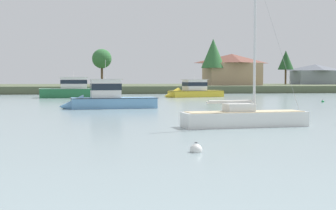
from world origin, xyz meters
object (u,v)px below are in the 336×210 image
cruiser_skyblue (104,102)px  cruiser_yellow (191,93)px  cruiser_green (79,93)px  sailboat_white (244,123)px  mooring_buoy_white (196,150)px  mooring_buoy_green (323,102)px

cruiser_skyblue → cruiser_yellow: bearing=62.5°
cruiser_skyblue → cruiser_green: bearing=96.6°
sailboat_white → mooring_buoy_white: size_ratio=18.37×
cruiser_green → cruiser_yellow: (16.96, -0.52, -0.08)m
sailboat_white → cruiser_yellow: bearing=82.2°
cruiser_yellow → cruiser_skyblue: bearing=-117.5°
mooring_buoy_white → sailboat_white: bearing=61.7°
cruiser_green → cruiser_skyblue: cruiser_skyblue is taller
cruiser_green → mooring_buoy_green: size_ratio=27.88×
cruiser_yellow → cruiser_green: bearing=178.2°
cruiser_skyblue → mooring_buoy_white: bearing=-84.1°
cruiser_skyblue → cruiser_yellow: size_ratio=0.93×
sailboat_white → cruiser_skyblue: sailboat_white is taller
cruiser_skyblue → cruiser_yellow: cruiser_skyblue is taller
cruiser_green → sailboat_white: size_ratio=1.14×
mooring_buoy_white → cruiser_green: bearing=96.2°
cruiser_green → cruiser_skyblue: (3.12, -27.08, -0.08)m
cruiser_skyblue → mooring_buoy_green: bearing=17.1°
cruiser_green → cruiser_yellow: cruiser_yellow is taller
cruiser_green → cruiser_skyblue: bearing=-83.4°
cruiser_skyblue → mooring_buoy_green: cruiser_skyblue is taller
sailboat_white → cruiser_skyblue: (-7.68, 18.64, 0.41)m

